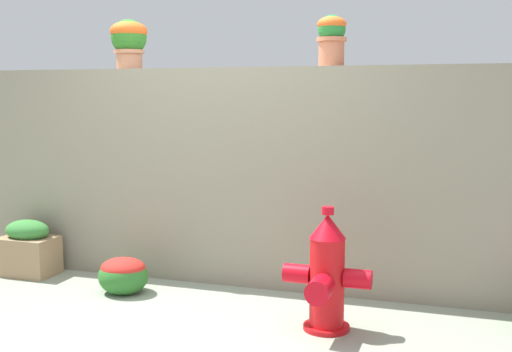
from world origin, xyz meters
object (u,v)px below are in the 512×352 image
potted_plant_1 (129,39)px  planter_box (28,249)px  potted_plant_2 (332,36)px  fire_hydrant (326,276)px  flower_bush_left (123,274)px

potted_plant_1 → planter_box: size_ratio=0.87×
potted_plant_2 → fire_hydrant: 1.87m
potted_plant_1 → flower_bush_left: bearing=-68.4°
potted_plant_2 → flower_bush_left: 2.45m
potted_plant_1 → fire_hydrant: bearing=-25.1°
potted_plant_1 → flower_bush_left: potted_plant_1 is taller
potted_plant_1 → fire_hydrant: size_ratio=0.51×
potted_plant_1 → flower_bush_left: 1.96m
potted_plant_2 → planter_box: potted_plant_2 is taller
potted_plant_1 → fire_hydrant: 2.67m
fire_hydrant → flower_bush_left: (-1.67, 0.29, -0.21)m
flower_bush_left → planter_box: planter_box is taller
potted_plant_1 → potted_plant_2: size_ratio=1.06×
flower_bush_left → potted_plant_2: bearing=23.2°
potted_plant_2 → potted_plant_1: bearing=-178.8°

